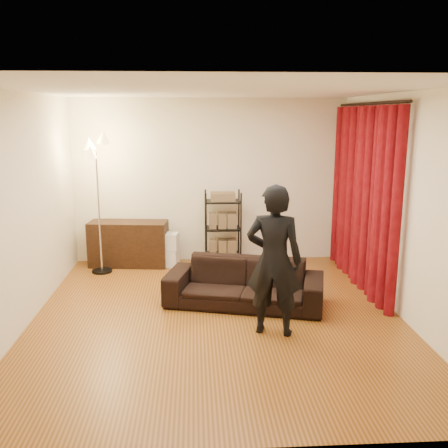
{
  "coord_description": "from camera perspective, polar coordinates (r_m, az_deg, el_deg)",
  "views": [
    {
      "loc": [
        -0.26,
        -5.75,
        2.44
      ],
      "look_at": [
        0.1,
        0.3,
        1.1
      ],
      "focal_mm": 40.0,
      "sensor_mm": 36.0,
      "label": 1
    }
  ],
  "objects": [
    {
      "name": "floor",
      "position": [
        6.25,
        -0.76,
        -10.5
      ],
      "size": [
        5.0,
        5.0,
        0.0
      ],
      "primitive_type": "plane",
      "color": "#925824",
      "rests_on": "ground"
    },
    {
      "name": "ceiling",
      "position": [
        5.76,
        -0.84,
        15.04
      ],
      "size": [
        5.0,
        5.0,
        0.0
      ],
      "primitive_type": "plane",
      "rotation": [
        3.14,
        0.0,
        0.0
      ],
      "color": "white",
      "rests_on": "ground"
    },
    {
      "name": "wall_back",
      "position": [
        8.33,
        -1.6,
        4.94
      ],
      "size": [
        5.0,
        0.0,
        5.0
      ],
      "primitive_type": "plane",
      "rotation": [
        1.57,
        0.0,
        0.0
      ],
      "color": "#F2E6CA",
      "rests_on": "ground"
    },
    {
      "name": "wall_front",
      "position": [
        3.44,
        1.14,
        -6.02
      ],
      "size": [
        5.0,
        0.0,
        5.0
      ],
      "primitive_type": "plane",
      "rotation": [
        -1.57,
        0.0,
        0.0
      ],
      "color": "#F2E6CA",
      "rests_on": "ground"
    },
    {
      "name": "wall_left",
      "position": [
        6.18,
        -22.12,
        1.38
      ],
      "size": [
        0.0,
        5.0,
        5.0
      ],
      "primitive_type": "plane",
      "rotation": [
        1.57,
        0.0,
        1.57
      ],
      "color": "#F2E6CA",
      "rests_on": "ground"
    },
    {
      "name": "wall_right",
      "position": [
        6.37,
        19.87,
        1.86
      ],
      "size": [
        0.0,
        5.0,
        5.0
      ],
      "primitive_type": "plane",
      "rotation": [
        1.57,
        0.0,
        -1.57
      ],
      "color": "#F2E6CA",
      "rests_on": "ground"
    },
    {
      "name": "curtain_rod",
      "position": [
        7.29,
        16.33,
        13.08
      ],
      "size": [
        0.04,
        2.65,
        0.04
      ],
      "primitive_type": "cylinder",
      "rotation": [
        1.57,
        0.0,
        0.0
      ],
      "color": "black",
      "rests_on": "wall_right"
    },
    {
      "name": "curtain",
      "position": [
        7.37,
        15.57,
        2.92
      ],
      "size": [
        0.22,
        2.65,
        2.55
      ],
      "primitive_type": null,
      "color": "maroon",
      "rests_on": "ground"
    },
    {
      "name": "sofa",
      "position": [
        6.52,
        2.33,
        -6.77
      ],
      "size": [
        2.15,
        1.27,
        0.59
      ],
      "primitive_type": "imported",
      "rotation": [
        0.0,
        0.0,
        -0.26
      ],
      "color": "black",
      "rests_on": "ground"
    },
    {
      "name": "person",
      "position": [
        5.56,
        5.73,
        -4.17
      ],
      "size": [
        0.72,
        0.57,
        1.71
      ],
      "primitive_type": "imported",
      "rotation": [
        0.0,
        0.0,
        2.85
      ],
      "color": "black",
      "rests_on": "ground"
    },
    {
      "name": "media_cabinet",
      "position": [
        8.31,
        -10.83,
        -2.2
      ],
      "size": [
        1.3,
        0.6,
        0.73
      ],
      "primitive_type": "cube",
      "rotation": [
        0.0,
        0.0,
        -0.11
      ],
      "color": "black",
      "rests_on": "ground"
    },
    {
      "name": "storage_boxes",
      "position": [
        8.19,
        -6.45,
        -2.93
      ],
      "size": [
        0.38,
        0.32,
        0.56
      ],
      "primitive_type": null,
      "rotation": [
        0.0,
        0.0,
        -0.17
      ],
      "color": "silver",
      "rests_on": "ground"
    },
    {
      "name": "wire_shelf",
      "position": [
        8.15,
        -0.13,
        -0.49
      ],
      "size": [
        0.65,
        0.55,
        1.23
      ],
      "primitive_type": null,
      "rotation": [
        0.0,
        0.0,
        0.33
      ],
      "color": "black",
      "rests_on": "ground"
    },
    {
      "name": "floor_lamp",
      "position": [
        7.89,
        -14.14,
        1.99
      ],
      "size": [
        0.45,
        0.45,
        2.11
      ],
      "primitive_type": null,
      "rotation": [
        0.0,
        0.0,
        -0.2
      ],
      "color": "silver",
      "rests_on": "ground"
    }
  ]
}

